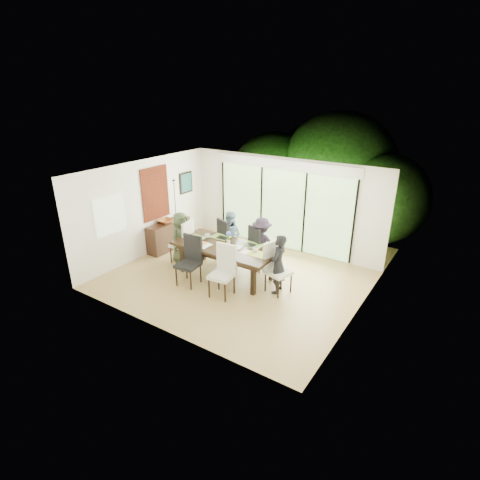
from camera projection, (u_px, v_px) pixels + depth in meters
The scene contains 62 objects.
floor at pixel (234, 280), 9.38m from camera, with size 6.00×5.00×0.01m, color olive.
ceiling at pixel (234, 173), 8.35m from camera, with size 6.00×5.00×0.01m, color white.
wall_back at pixel (283, 204), 10.80m from camera, with size 6.00×0.02×2.70m, color white.
wall_front at pixel (158, 270), 6.93m from camera, with size 6.00×0.02×2.70m, color white.
wall_left at pixel (145, 209), 10.41m from camera, with size 0.02×5.00×2.70m, color silver.
wall_right at pixel (361, 260), 7.33m from camera, with size 0.02×5.00×2.70m, color beige.
glass_doors at pixel (282, 209), 10.83m from camera, with size 4.20×0.02×2.30m, color #598C3F.
blinds_header at pixel (284, 165), 10.33m from camera, with size 4.40×0.06×0.28m, color white.
mullion_a at pixel (223, 198), 11.89m from camera, with size 0.05×0.04×2.30m, color black.
mullion_b at pixel (261, 206), 11.18m from camera, with size 0.05×0.04×2.30m, color black.
mullion_c at pixel (304, 214), 10.46m from camera, with size 0.05×0.04×2.30m, color black.
mullion_d at pixel (354, 223), 9.74m from camera, with size 0.05×0.04×2.30m, color black.
side_window at pixel (110, 215), 9.40m from camera, with size 0.02×0.90×1.00m, color #8CAD7F.
deck at pixel (294, 239), 12.02m from camera, with size 6.00×1.80×0.10m, color brown.
rail_top at pixel (306, 215), 12.41m from camera, with size 6.00×0.08×0.06m, color brown.
foliage_left at pixel (274, 176), 13.76m from camera, with size 3.20×3.20×3.20m, color #14380F.
foliage_mid at pixel (338, 171), 12.96m from camera, with size 4.00×4.00×4.00m, color #14380F.
foliage_right at pixel (383, 199), 11.63m from camera, with size 2.80×2.80×2.80m, color #14380F.
foliage_far at pixel (318, 169), 14.08m from camera, with size 3.60×3.60×3.60m, color #14380F.
table_top at pixel (226, 247), 9.31m from camera, with size 2.66×1.22×0.07m, color black.
table_apron at pixel (226, 250), 9.35m from camera, with size 2.44×1.00×0.11m, color black.
table_leg_fl at pixel (182, 258), 9.69m from camera, with size 0.10×0.10×0.76m, color black.
table_leg_fr at pixel (253, 280), 8.59m from camera, with size 0.10×0.10×0.76m, color black.
table_leg_bl at pixel (203, 247), 10.35m from camera, with size 0.10×0.10×0.76m, color black.
table_leg_br at pixel (272, 266), 9.25m from camera, with size 0.10×0.10×0.76m, color black.
chair_left_end at pixel (181, 241), 10.15m from camera, with size 0.51×0.51×1.22m, color silver, non-canonical shape.
chair_right_end at pixel (279, 269), 8.62m from camera, with size 0.51×0.51×1.22m, color white, non-canonical shape.
chair_far_left at pixel (231, 239), 10.27m from camera, with size 0.51×0.51×1.22m, color black, non-canonical shape.
chair_far_right at pixel (262, 247), 9.76m from camera, with size 0.51×0.51×1.22m, color black, non-canonical shape.
chair_near_left at pixel (188, 261), 8.97m from camera, with size 0.51×0.51×1.22m, color black, non-canonical shape.
chair_near_right at pixel (221, 272), 8.46m from camera, with size 0.51×0.51×1.22m, color silver, non-canonical shape.
person_left_end at pixel (181, 238), 10.10m from camera, with size 0.67×0.42×1.43m, color #39452E.
person_right_end at pixel (278, 264), 8.59m from camera, with size 0.67×0.42×1.43m, color black.
person_far_left at pixel (230, 236), 10.21m from camera, with size 0.67×0.42×1.43m, color #7CA1B3.
person_far_right at pixel (262, 244), 9.70m from camera, with size 0.67×0.42×1.43m, color #2B2132.
placemat_left at pixel (196, 238), 9.78m from camera, with size 0.49×0.35×0.01m, color #71A139.
placemat_right at pixel (258, 254), 8.81m from camera, with size 0.49×0.35×0.01m, color #91AC3D.
placemat_far_l at pixel (221, 237), 9.84m from camera, with size 0.49×0.35×0.01m, color #87BE44.
placemat_far_r at pixel (253, 245), 9.33m from camera, with size 0.49×0.35×0.01m, color #78A83C.
placemat_paper at pixel (201, 245), 9.35m from camera, with size 0.49×0.35×0.01m, color white.
tablet_far_l at pixel (223, 238), 9.74m from camera, with size 0.29×0.20×0.01m, color black.
tablet_far_r at pixel (250, 245), 9.31m from camera, with size 0.27×0.19×0.01m, color black.
papers at pixel (248, 253), 8.90m from camera, with size 0.33×0.24×0.00m, color white.
platter_base at pixel (201, 244), 9.34m from camera, with size 0.29×0.29×0.03m, color white.
platter_snacks at pixel (201, 243), 9.33m from camera, with size 0.22×0.22×0.02m, color orange.
vase at pixel (228, 243), 9.29m from camera, with size 0.09×0.09×0.13m, color silver.
hyacinth_stems at pixel (228, 238), 9.24m from camera, with size 0.04×0.04×0.18m, color #337226.
hyacinth_blooms at pixel (228, 234), 9.20m from camera, with size 0.12×0.12×0.12m, color #5563D6.
laptop at pixel (197, 239), 9.65m from camera, with size 0.37×0.23×0.03m, color silver.
cup_a at pixel (207, 236), 9.75m from camera, with size 0.14×0.14×0.11m, color white.
cup_b at pixel (228, 246), 9.13m from camera, with size 0.11×0.11×0.10m, color white.
cup_c at pixel (255, 249), 8.95m from camera, with size 0.14×0.14×0.11m, color white.
book at pixel (235, 247), 9.21m from camera, with size 0.18×0.25×0.02m, color white.
sideboard at pixel (169, 235), 11.09m from camera, with size 0.41×1.47×0.83m, color black.
bowl at pixel (165, 221), 10.84m from camera, with size 0.44×0.44×0.11m, color brown.
candlestick_base at pixel (176, 218), 11.20m from camera, with size 0.09×0.09×0.04m, color black.
candlestick_shaft at pixel (175, 199), 10.98m from camera, with size 0.02×0.02×1.15m, color black.
candlestick_pan at pixel (174, 180), 10.76m from camera, with size 0.09×0.09×0.03m, color black.
candle at pixel (173, 178), 10.74m from camera, with size 0.03×0.03×0.09m, color silver.
tapestry at pixel (155, 193), 10.56m from camera, with size 0.02×1.00×1.50m, color maroon.
art_frame at pixel (186, 183), 11.54m from camera, with size 0.03×0.55×0.65m, color black.
art_canvas at pixel (186, 183), 11.53m from camera, with size 0.01×0.45×0.55m, color #194C50.
Camera 1 is at (4.70, -6.84, 4.49)m, focal length 28.00 mm.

